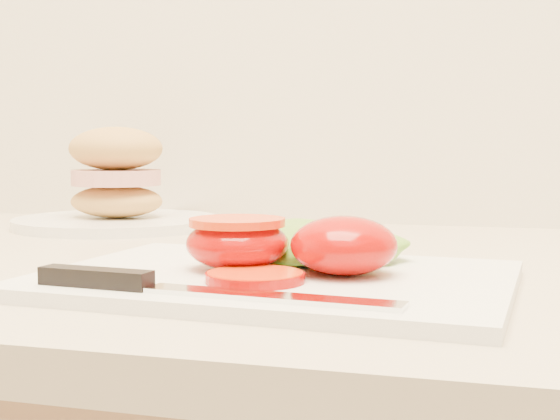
# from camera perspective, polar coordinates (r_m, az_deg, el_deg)

# --- Properties ---
(cutting_board) EXTENTS (0.35, 0.26, 0.01)m
(cutting_board) POSITION_cam_1_polar(r_m,az_deg,el_deg) (0.57, -0.28, -5.12)
(cutting_board) COLOR white
(cutting_board) RESTS_ON counter
(tomato_half_dome) EXTENTS (0.08, 0.08, 0.04)m
(tomato_half_dome) POSITION_cam_1_polar(r_m,az_deg,el_deg) (0.56, 4.69, -2.60)
(tomato_half_dome) COLOR #AF0704
(tomato_half_dome) RESTS_ON cutting_board
(tomato_half_cut) EXTENTS (0.08, 0.08, 0.04)m
(tomato_half_cut) POSITION_cam_1_polar(r_m,az_deg,el_deg) (0.58, -3.14, -2.29)
(tomato_half_cut) COLOR #AF0704
(tomato_half_cut) RESTS_ON cutting_board
(tomato_slice_0) EXTENTS (0.07, 0.07, 0.01)m
(tomato_slice_0) POSITION_cam_1_polar(r_m,az_deg,el_deg) (0.53, -1.83, -4.92)
(tomato_slice_0) COLOR #F05012
(tomato_slice_0) RESTS_ON cutting_board
(lettuce_leaf_0) EXTENTS (0.17, 0.16, 0.03)m
(lettuce_leaf_0) POSITION_cam_1_polar(r_m,az_deg,el_deg) (0.63, 0.68, -2.40)
(lettuce_leaf_0) COLOR #78B931
(lettuce_leaf_0) RESTS_ON cutting_board
(lettuce_leaf_1) EXTENTS (0.11, 0.08, 0.02)m
(lettuce_leaf_1) POSITION_cam_1_polar(r_m,az_deg,el_deg) (0.63, 4.42, -2.60)
(lettuce_leaf_1) COLOR #78B931
(lettuce_leaf_1) RESTS_ON cutting_board
(knife) EXTENTS (0.25, 0.04, 0.01)m
(knife) POSITION_cam_1_polar(r_m,az_deg,el_deg) (0.50, -8.71, -5.43)
(knife) COLOR silver
(knife) RESTS_ON cutting_board
(sandwich_plate) EXTENTS (0.25, 0.25, 0.12)m
(sandwich_plate) POSITION_cam_1_polar(r_m,az_deg,el_deg) (0.98, -11.86, 1.38)
(sandwich_plate) COLOR white
(sandwich_plate) RESTS_ON counter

